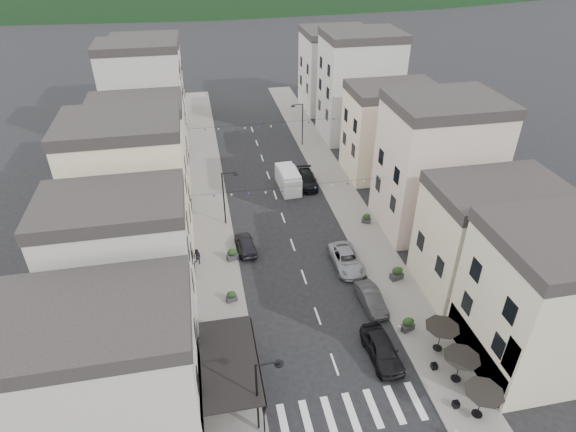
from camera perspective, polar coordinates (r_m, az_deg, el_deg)
name	(u,v)px	position (r m, az deg, el deg)	size (l,w,h in m)	color
sidewalk_left	(209,197)	(55.73, -9.34, 2.29)	(4.00, 76.00, 0.12)	slate
sidewalk_right	(335,184)	(57.81, 5.65, 3.76)	(4.00, 76.00, 0.12)	slate
boutique_building	(96,372)	(32.81, -21.76, -16.80)	(12.00, 8.00, 8.00)	#B5B0A6
bistro_building	(552,305)	(37.82, 28.79, -9.19)	(10.00, 8.00, 10.00)	beige
boutique_awning	(233,361)	(32.58, -6.53, -16.71)	(3.77, 7.50, 3.28)	black
buildings_row_left	(140,132)	(58.67, -17.11, 9.46)	(10.20, 54.16, 14.00)	#B5B0A6
buildings_row_right	(383,117)	(61.37, 11.17, 11.48)	(10.20, 54.16, 14.50)	beige
cafe_terrace	(461,360)	(35.38, 19.81, -15.76)	(2.50, 8.10, 2.53)	black
streetlamp_left_near	(262,390)	(30.28, -3.16, -19.89)	(1.70, 0.56, 6.00)	black
streetlamp_left_far	(226,193)	(48.76, -7.35, 2.73)	(1.70, 0.56, 6.00)	black
streetlamp_right_far	(301,120)	(66.42, 1.49, 11.29)	(1.70, 0.56, 6.00)	black
bollards	(337,366)	(35.83, 5.81, -17.25)	(11.66, 10.26, 0.60)	gray
bunting_near	(291,190)	(44.97, 0.33, 3.15)	(19.00, 0.28, 0.62)	black
bunting_far	(264,126)	(59.23, -2.80, 10.59)	(19.00, 0.28, 0.62)	black
parked_car_a	(382,349)	(36.76, 11.07, -15.22)	(1.97, 4.89, 1.66)	black
parked_car_b	(371,299)	(40.67, 9.82, -9.65)	(1.50, 4.29, 1.41)	#313133
parked_car_c	(347,260)	(44.43, 6.95, -5.15)	(2.42, 5.24, 1.46)	#919299
parked_car_d	(307,180)	(57.15, 2.29, 4.31)	(2.05, 5.04, 1.46)	black
parked_car_e	(246,244)	(46.26, -5.05, -3.34)	(1.66, 4.13, 1.41)	black
delivery_van	(288,179)	(56.24, 0.04, 4.41)	(2.26, 5.28, 2.49)	silver
pedestrian_a	(214,338)	(36.99, -8.82, -14.14)	(0.65, 0.43, 1.79)	black
pedestrian_b	(197,257)	(44.95, -10.70, -4.75)	(0.76, 0.59, 1.56)	black
planter_la	(232,296)	(40.73, -6.71, -9.44)	(0.99, 0.70, 1.01)	#2F2F31
planter_lb	(232,254)	(45.08, -6.61, -4.55)	(1.18, 0.88, 1.17)	#323235
planter_ra	(408,324)	(39.15, 14.02, -12.33)	(1.18, 0.88, 1.18)	#2E2E30
planter_rb	(397,273)	(43.63, 12.80, -6.62)	(1.24, 0.86, 1.26)	#2D2C2F
planter_rc	(366,218)	(50.65, 9.28, -0.28)	(1.07, 0.86, 1.05)	#2F2F32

